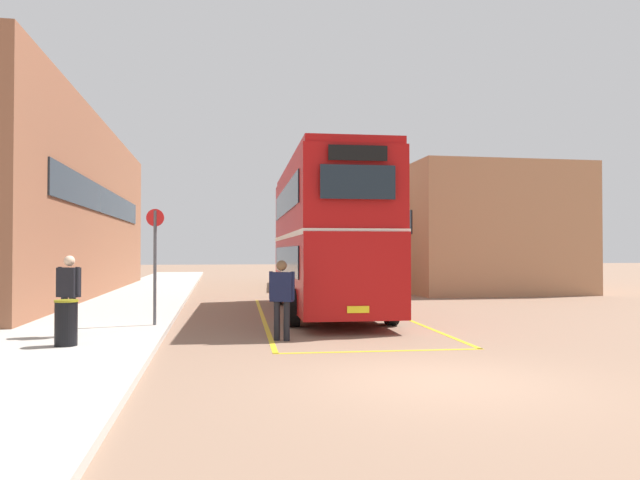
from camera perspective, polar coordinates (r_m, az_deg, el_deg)
ground_plane at (r=23.52m, az=-1.62°, el=-5.91°), size 135.60×135.60×0.00m
sidewalk_left at (r=25.87m, az=-16.87°, el=-5.27°), size 4.00×57.60×0.14m
brick_building_left at (r=28.41m, az=-24.80°, el=2.62°), size 5.24×24.33×7.53m
depot_building_right at (r=35.53m, az=11.47°, el=0.62°), size 8.18×17.91×6.05m
double_decker_bus at (r=19.29m, az=0.50°, el=0.50°), size 3.20×10.88×4.75m
single_deck_bus at (r=33.96m, az=-0.00°, el=-1.66°), size 3.31×9.56×3.02m
pedestrian_boarding at (r=13.40m, az=-3.65°, el=-5.10°), size 0.55×0.41×1.78m
pedestrian_waiting_near at (r=14.10m, az=-22.78°, el=-4.34°), size 0.54×0.45×1.75m
litter_bin at (r=12.79m, az=-22.98°, el=-7.25°), size 0.45×0.45×0.89m
bus_stop_sign at (r=15.58m, az=-15.41°, el=-1.44°), size 0.44×0.08×2.91m
bay_marking_yellow at (r=17.43m, az=1.57°, el=-7.60°), size 4.75×12.94×0.01m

